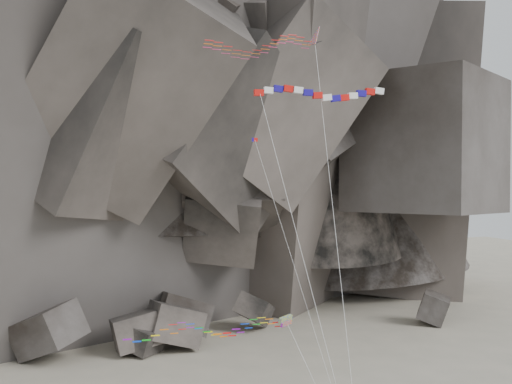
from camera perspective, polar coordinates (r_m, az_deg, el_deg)
name	(u,v)px	position (r m, az deg, el deg)	size (l,w,h in m)	color
headland	(139,65)	(120.18, -10.37, 11.04)	(110.00, 70.00, 84.00)	#574D47
boulder_field	(60,339)	(84.12, -17.02, -12.39)	(81.89, 15.75, 7.73)	#47423F
delta_kite	(256,45)	(51.78, 0.03, 12.91)	(10.53, 11.39, 33.54)	red
banner_kite	(321,95)	(51.73, 5.77, 8.57)	(10.58, 9.90, 28.35)	red
parafoil_kite	(202,329)	(51.43, -4.80, -12.01)	(14.88, 10.87, 9.89)	#DDE20C
pennant_kite	(284,235)	(49.17, 2.51, -3.80)	(4.14, 10.73, 24.23)	red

